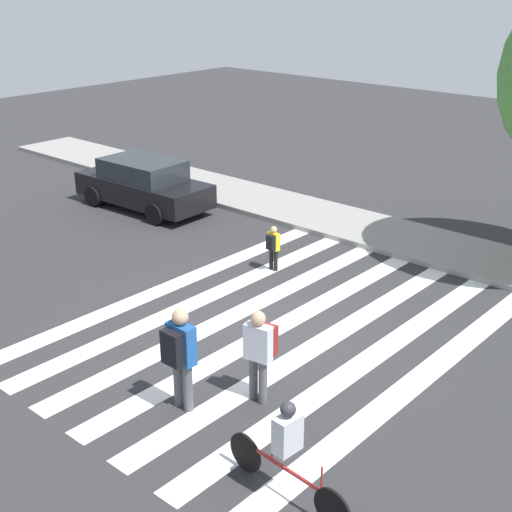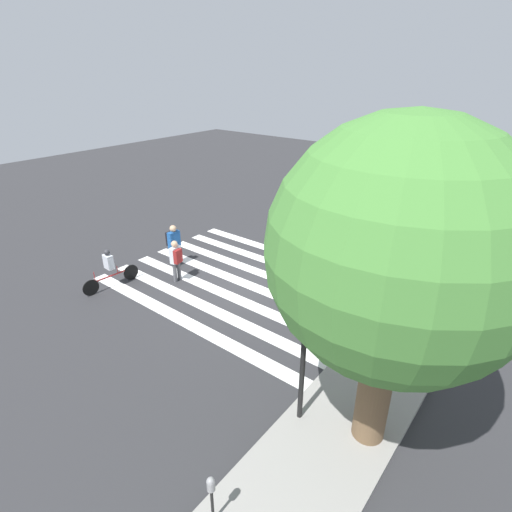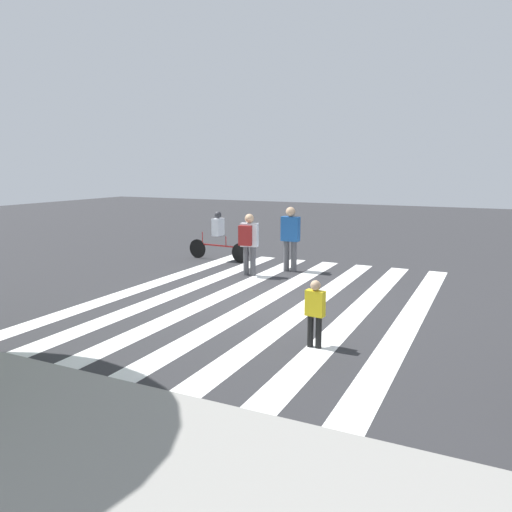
{
  "view_description": "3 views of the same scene",
  "coord_description": "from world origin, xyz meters",
  "views": [
    {
      "loc": [
        8.38,
        -10.14,
        6.95
      ],
      "look_at": [
        -0.87,
        0.37,
        1.28
      ],
      "focal_mm": 50.0,
      "sensor_mm": 36.0,
      "label": 1
    },
    {
      "loc": [
        10.44,
        8.86,
        7.73
      ],
      "look_at": [
        -0.5,
        0.19,
        1.06
      ],
      "focal_mm": 28.0,
      "sensor_mm": 36.0,
      "label": 2
    },
    {
      "loc": [
        -4.62,
        9.91,
        2.98
      ],
      "look_at": [
        0.2,
        -0.03,
        1.0
      ],
      "focal_mm": 35.0,
      "sensor_mm": 36.0,
      "label": 3
    }
  ],
  "objects": [
    {
      "name": "ground_plane",
      "position": [
        0.0,
        0.0,
        0.0
      ],
      "size": [
        60.0,
        60.0,
        0.0
      ],
      "primitive_type": "plane",
      "color": "#2D2D30"
    },
    {
      "name": "sidewalk_curb",
      "position": [
        0.0,
        6.25,
        0.07
      ],
      "size": [
        36.0,
        2.5,
        0.14
      ],
      "color": "gray",
      "rests_on": "ground_plane"
    },
    {
      "name": "crosswalk_stripes",
      "position": [
        -0.0,
        0.0,
        0.0
      ],
      "size": [
        6.95,
        10.0,
        0.01
      ],
      "color": "white",
      "rests_on": "ground_plane"
    },
    {
      "name": "traffic_light",
      "position": [
        4.33,
        5.21,
        3.0
      ],
      "size": [
        0.6,
        0.5,
        4.28
      ],
      "color": "black",
      "rests_on": "ground_plane"
    },
    {
      "name": "parking_meter",
      "position": [
        7.37,
        5.42,
        0.98
      ],
      "size": [
        0.15,
        0.15,
        1.32
      ],
      "color": "black",
      "rests_on": "ground_plane"
    },
    {
      "name": "street_tree",
      "position": [
        3.78,
        6.83,
        4.71
      ],
      "size": [
        4.85,
        4.85,
        7.17
      ],
      "color": "brown",
      "rests_on": "ground_plane"
    },
    {
      "name": "pedestrian_adult_blue_shirt",
      "position": [
        1.47,
        -2.19,
        1.0
      ],
      "size": [
        0.51,
        0.45,
        1.71
      ],
      "rotation": [
        0.0,
        0.0,
        3.33
      ],
      "color": "#4C4C51",
      "rests_on": "ground_plane"
    },
    {
      "name": "pedestrian_adult_yellow_jacket",
      "position": [
        -2.03,
        2.31,
        0.67
      ],
      "size": [
        0.33,
        0.29,
        1.15
      ],
      "rotation": [
        0.0,
        0.0,
        -0.12
      ],
      "color": "black",
      "rests_on": "ground_plane"
    },
    {
      "name": "pedestrian_child_with_backpack",
      "position": [
        0.66,
        -3.27,
        1.09
      ],
      "size": [
        0.52,
        0.44,
        1.86
      ],
      "rotation": [
        0.0,
        0.0,
        -0.01
      ],
      "color": "#4C4C51",
      "rests_on": "ground_plane"
    },
    {
      "name": "cyclist_far_lane",
      "position": [
        3.38,
        -3.81,
        0.86
      ],
      "size": [
        2.29,
        0.42,
        1.58
      ],
      "rotation": [
        0.0,
        0.0,
        -0.08
      ],
      "color": "black",
      "rests_on": "ground_plane"
    },
    {
      "name": "car_parked_dark_suv",
      "position": [
        -8.2,
        3.44,
        0.78
      ],
      "size": [
        4.54,
        2.07,
        1.55
      ],
      "rotation": [
        0.0,
        0.0,
        0.04
      ],
      "color": "black",
      "rests_on": "ground_plane"
    }
  ]
}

